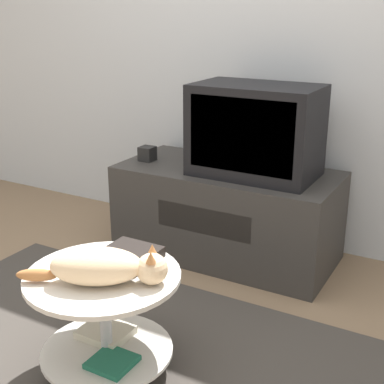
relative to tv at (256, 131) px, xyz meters
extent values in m
plane|color=#7F664C|center=(-0.14, -1.13, -0.74)|extent=(12.00, 12.00, 0.00)
cube|color=silver|center=(-0.14, 0.39, 0.56)|extent=(8.00, 0.05, 2.60)
cube|color=#3D3833|center=(-0.14, -1.13, -0.73)|extent=(2.10, 1.37, 0.02)
cube|color=#33302D|center=(-0.16, 0.02, -0.49)|extent=(1.20, 0.57, 0.51)
cube|color=black|center=(-0.16, -0.26, -0.44)|extent=(0.54, 0.01, 0.14)
cube|color=black|center=(0.00, 0.00, 0.00)|extent=(0.64, 0.39, 0.47)
cube|color=black|center=(0.00, -0.19, 0.01)|extent=(0.55, 0.01, 0.37)
cube|color=black|center=(-0.64, -0.05, -0.19)|extent=(0.08, 0.08, 0.08)
cylinder|color=#B2B2B7|center=(-0.08, -1.17, -0.72)|extent=(0.24, 0.24, 0.01)
cylinder|color=#B7B7BC|center=(-0.08, -1.17, -0.52)|extent=(0.04, 0.04, 0.40)
cylinder|color=beige|center=(-0.08, -1.17, -0.63)|extent=(0.50, 0.50, 0.01)
cylinder|color=beige|center=(-0.08, -1.17, -0.31)|extent=(0.57, 0.57, 0.02)
cube|color=beige|center=(-0.14, -1.11, -0.61)|extent=(0.19, 0.16, 0.03)
cube|color=#1E664C|center=(-0.01, -1.24, -0.61)|extent=(0.15, 0.15, 0.02)
cube|color=black|center=(-0.06, -1.03, -0.28)|extent=(0.20, 0.19, 0.04)
ellipsoid|color=beige|center=(-0.06, -1.23, -0.24)|extent=(0.36, 0.30, 0.13)
sphere|color=beige|center=(0.11, -1.14, -0.25)|extent=(0.11, 0.11, 0.11)
cone|color=#B2703D|center=(0.10, -1.11, -0.19)|extent=(0.04, 0.04, 0.04)
cone|color=#B2703D|center=(0.12, -1.17, -0.19)|extent=(0.04, 0.04, 0.04)
ellipsoid|color=#B2703D|center=(-0.24, -1.33, -0.28)|extent=(0.15, 0.11, 0.05)
camera|label=1|loc=(1.04, -2.51, 0.60)|focal=50.00mm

